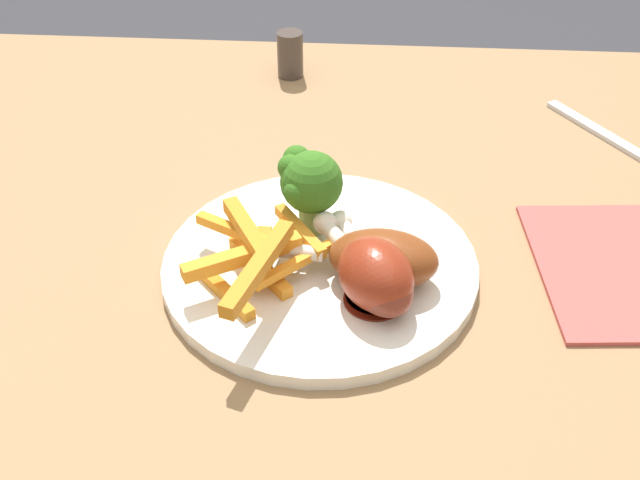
# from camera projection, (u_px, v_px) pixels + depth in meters

# --- Properties ---
(dining_table) EXTENTS (1.25, 0.85, 0.72)m
(dining_table) POSITION_uv_depth(u_px,v_px,m) (370.00, 337.00, 0.69)
(dining_table) COLOR #8E6B47
(dining_table) RESTS_ON ground_plane
(dinner_plate) EXTENTS (0.25, 0.25, 0.01)m
(dinner_plate) POSITION_uv_depth(u_px,v_px,m) (320.00, 265.00, 0.62)
(dinner_plate) COLOR white
(dinner_plate) RESTS_ON dining_table
(broccoli_floret_front) EXTENTS (0.05, 0.06, 0.07)m
(broccoli_floret_front) POSITION_uv_depth(u_px,v_px,m) (309.00, 182.00, 0.62)
(broccoli_floret_front) COLOR #8FAF57
(broccoli_floret_front) RESTS_ON dinner_plate
(carrot_fries_pile) EXTENTS (0.12, 0.15, 0.05)m
(carrot_fries_pile) POSITION_uv_depth(u_px,v_px,m) (256.00, 254.00, 0.58)
(carrot_fries_pile) COLOR orange
(carrot_fries_pile) RESTS_ON dinner_plate
(chicken_drumstick_near) EXTENTS (0.14, 0.06, 0.04)m
(chicken_drumstick_near) POSITION_uv_depth(u_px,v_px,m) (377.00, 258.00, 0.58)
(chicken_drumstick_near) COLOR #52210D
(chicken_drumstick_near) RESTS_ON dinner_plate
(chicken_drumstick_far) EXTENTS (0.09, 0.11, 0.05)m
(chicken_drumstick_far) POSITION_uv_depth(u_px,v_px,m) (369.00, 272.00, 0.56)
(chicken_drumstick_far) COLOR #5C180D
(chicken_drumstick_far) RESTS_ON dinner_plate
(chicken_drumstick_extra) EXTENTS (0.08, 0.13, 0.04)m
(chicken_drumstick_extra) POSITION_uv_depth(u_px,v_px,m) (379.00, 273.00, 0.57)
(chicken_drumstick_extra) COLOR #4E1A12
(chicken_drumstick_extra) RESTS_ON dinner_plate
(fork) EXTENTS (0.12, 0.16, 0.00)m
(fork) POSITION_uv_depth(u_px,v_px,m) (617.00, 142.00, 0.78)
(fork) COLOR silver
(fork) RESTS_ON dining_table
(napkin) EXTENTS (0.15, 0.18, 0.00)m
(napkin) POSITION_uv_depth(u_px,v_px,m) (625.00, 270.00, 0.62)
(napkin) COLOR #B74C47
(napkin) RESTS_ON dining_table
(pepper_shaker) EXTENTS (0.03, 0.03, 0.05)m
(pepper_shaker) POSITION_uv_depth(u_px,v_px,m) (290.00, 54.00, 0.89)
(pepper_shaker) COLOR #423833
(pepper_shaker) RESTS_ON dining_table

